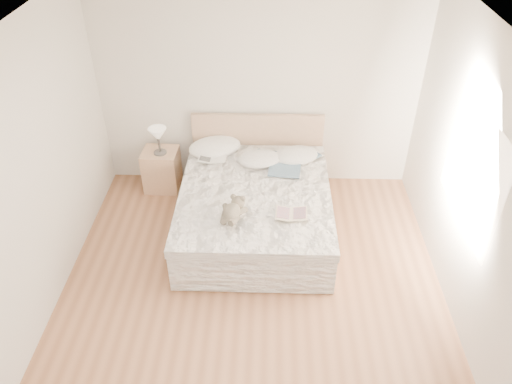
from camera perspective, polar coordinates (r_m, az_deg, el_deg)
floor at (r=5.26m, az=-0.50°, el=-12.31°), size 4.00×4.50×0.00m
ceiling at (r=3.69m, az=-0.72°, el=16.62°), size 4.00×4.50×0.00m
wall_back at (r=6.29m, az=0.21°, el=11.92°), size 4.00×0.02×2.70m
wall_left at (r=4.84m, az=-24.99°, el=0.04°), size 0.02×4.50×2.70m
wall_right at (r=4.71m, az=24.50°, el=-0.82°), size 0.02×4.50×2.70m
window at (r=4.88m, az=23.58°, el=2.24°), size 0.02×1.30×1.10m
bed at (r=5.92m, az=-0.09°, el=-1.63°), size 1.72×2.14×1.00m
nightstand at (r=6.72m, az=-10.71°, el=2.54°), size 0.47×0.42×0.56m
table_lamp at (r=6.40m, az=-11.14°, el=6.34°), size 0.30×0.30×0.36m
pillow_left at (r=6.41m, az=-4.72°, el=5.14°), size 0.80×0.68×0.20m
pillow_middle at (r=6.15m, az=0.44°, el=3.79°), size 0.60×0.48×0.16m
pillow_right at (r=6.24m, az=4.55°, el=4.18°), size 0.66×0.54×0.17m
blouse at (r=6.08m, az=3.39°, el=3.19°), size 0.66×0.69×0.02m
photo_book at (r=6.21m, az=-4.97°, el=3.89°), size 0.37×0.26×0.03m
childrens_book at (r=5.30m, az=4.06°, el=-2.52°), size 0.36×0.26×0.02m
teddy_bear at (r=5.22m, az=-2.82°, el=-2.89°), size 0.32×0.39×0.18m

